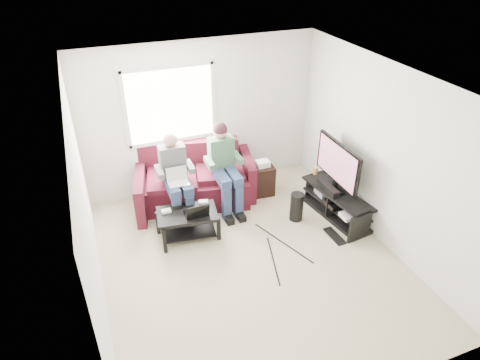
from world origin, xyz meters
name	(u,v)px	position (x,y,z in m)	size (l,w,h in m)	color
floor	(251,261)	(0.00, 0.00, 0.00)	(4.50, 4.50, 0.00)	tan
ceiling	(254,83)	(0.00, 0.00, 2.60)	(4.50, 4.50, 0.00)	white
wall_back	(201,118)	(0.00, 2.25, 1.30)	(4.50, 4.50, 0.00)	silver
wall_front	(355,315)	(0.00, -2.25, 1.30)	(4.50, 4.50, 0.00)	silver
wall_left	(87,217)	(-2.00, 0.00, 1.30)	(4.50, 4.50, 0.00)	silver
wall_right	(384,156)	(2.00, 0.00, 1.30)	(4.50, 4.50, 0.00)	silver
window	(171,105)	(-0.50, 2.23, 1.60)	(1.48, 0.04, 1.28)	white
sofa	(195,182)	(-0.27, 1.82, 0.34)	(2.21, 1.30, 0.95)	#4B1224
person_left	(176,175)	(-0.67, 1.44, 0.78)	(0.40, 0.70, 1.40)	navy
person_right	(224,161)	(0.13, 1.46, 0.84)	(0.40, 0.71, 1.44)	navy
laptop_silver	(178,180)	(-0.67, 1.29, 0.77)	(0.32, 0.22, 0.24)	silver
coffee_table	(187,219)	(-0.67, 0.87, 0.32)	(0.95, 0.66, 0.44)	black
laptop_black	(196,207)	(-0.55, 0.79, 0.56)	(0.34, 0.24, 0.24)	black
controller_a	(166,211)	(-0.95, 0.99, 0.46)	(0.14, 0.09, 0.04)	silver
controller_b	(177,206)	(-0.77, 1.05, 0.46)	(0.14, 0.09, 0.04)	black
controller_c	(203,202)	(-0.37, 1.02, 0.46)	(0.14, 0.09, 0.04)	gray
tv_stand	(336,205)	(1.70, 0.53, 0.20)	(0.59, 1.40, 0.45)	black
tv	(338,164)	(1.70, 0.63, 0.91)	(0.12, 1.10, 0.81)	black
soundbar	(328,188)	(1.58, 0.63, 0.50)	(0.12, 0.50, 0.10)	black
drink_cup	(315,171)	(1.65, 1.16, 0.51)	(0.08, 0.08, 0.12)	#A27145
console_white	(351,215)	(1.70, 0.13, 0.27)	(0.30, 0.22, 0.06)	silver
console_grey	(327,192)	(1.70, 0.83, 0.28)	(0.34, 0.26, 0.08)	gray
console_black	(338,203)	(1.70, 0.48, 0.27)	(0.38, 0.30, 0.07)	black
subwoofer	(297,207)	(1.06, 0.67, 0.24)	(0.21, 0.21, 0.47)	black
keyboard_floor	(335,236)	(1.40, 0.05, 0.01)	(0.15, 0.44, 0.02)	black
end_table	(262,179)	(0.86, 1.59, 0.29)	(0.36, 0.36, 0.64)	black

